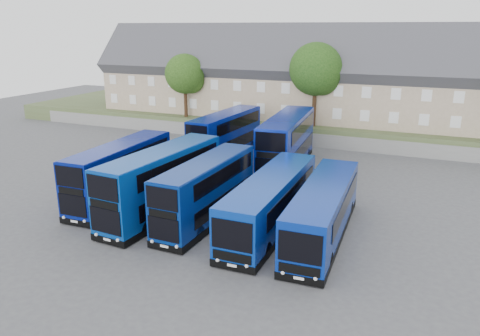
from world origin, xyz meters
The scene contains 13 objects.
ground centered at (0.00, 0.00, 0.00)m, with size 120.00×120.00×0.00m, color #4C4C52.
retaining_wall centered at (0.00, 24.00, 0.75)m, with size 70.00×0.40×1.50m, color slate.
earth_bank centered at (0.00, 34.00, 1.00)m, with size 80.00×20.00×2.00m, color #4D5932.
terrace_row centered at (-3.00, 30.00, 6.60)m, with size 48.00×10.40×11.20m.
dd_front_left centered at (-6.80, 2.08, 2.12)m, with size 2.81×10.94×4.32m.
dd_front_mid centered at (-2.46, 0.99, 2.25)m, with size 3.50×11.68×4.58m.
dd_front_right centered at (0.92, 1.07, 2.05)m, with size 2.70×10.58×4.18m.
dd_rear_left centered at (-4.68, 16.45, 2.19)m, with size 3.27×11.34×4.45m.
dd_rear_right centered at (2.19, 14.97, 2.41)m, with size 3.83×12.48×4.89m.
coach_east_a centered at (5.31, 1.64, 1.71)m, with size 2.77×12.76×3.48m.
coach_east_b centered at (8.78, 1.56, 1.66)m, with size 3.12×12.50×3.39m.
tree_west centered at (-13.85, 25.10, 7.05)m, with size 4.80×4.80×7.65m.
tree_mid centered at (2.15, 25.60, 8.07)m, with size 5.76×5.76×9.18m.
Camera 1 is at (14.53, -25.28, 12.70)m, focal length 35.00 mm.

